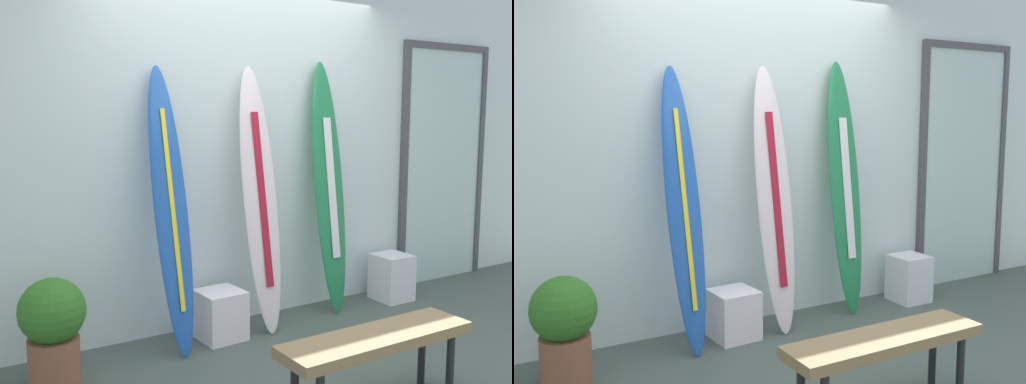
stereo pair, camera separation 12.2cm
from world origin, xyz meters
TOP-DOWN VIEW (x-y plane):
  - ground at (0.00, 0.00)m, footprint 8.00×8.00m
  - wall_back at (0.00, 1.30)m, footprint 7.20×0.20m
  - surfboard_cobalt at (-0.70, 0.93)m, footprint 0.24×0.48m
  - surfboard_ivory at (0.01, 0.95)m, footprint 0.28×0.41m
  - surfboard_emerald at (0.69, 1.01)m, footprint 0.30×0.35m
  - display_block_left at (1.33, 0.93)m, footprint 0.29×0.29m
  - display_block_center at (-0.35, 0.92)m, footprint 0.32×0.32m
  - glass_door at (2.21, 1.18)m, footprint 1.11×0.06m
  - potted_plant at (-1.52, 0.76)m, footprint 0.39×0.39m
  - bench at (-0.12, -0.43)m, footprint 1.14×0.30m

SIDE VIEW (x-z plane):
  - ground at x=0.00m, z-range -0.04..0.00m
  - display_block_center at x=-0.35m, z-range 0.00..0.35m
  - display_block_left at x=1.33m, z-range 0.00..0.39m
  - potted_plant at x=-1.52m, z-range 0.04..0.69m
  - bench at x=-0.12m, z-range 0.16..0.60m
  - surfboard_ivory at x=0.01m, z-range -0.01..1.93m
  - surfboard_cobalt at x=-0.70m, z-range 0.00..1.92m
  - surfboard_emerald at x=0.69m, z-range 0.00..2.01m
  - glass_door at x=2.21m, z-range 0.03..2.28m
  - wall_back at x=0.00m, z-range 0.00..2.80m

